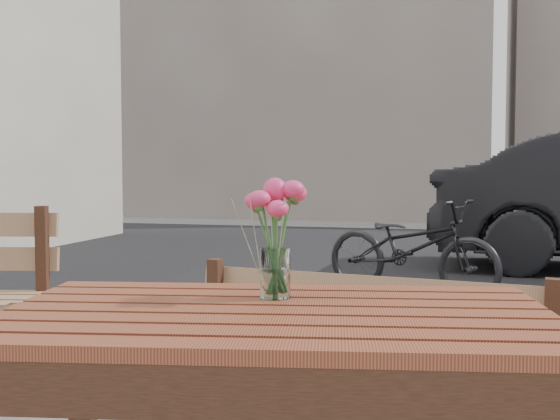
% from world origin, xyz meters
% --- Properties ---
extents(street, '(30.00, 8.12, 0.12)m').
position_xyz_m(street, '(0.00, 5.06, 0.03)').
color(street, black).
rests_on(street, ground).
extents(backdrop_buildings, '(15.50, 4.00, 8.00)m').
position_xyz_m(backdrop_buildings, '(0.17, 14.40, 3.60)').
color(backdrop_buildings, slate).
rests_on(backdrop_buildings, ground).
extents(main_table, '(1.35, 0.93, 0.77)m').
position_xyz_m(main_table, '(-0.03, -0.07, 0.64)').
color(main_table, '#5E2618').
rests_on(main_table, ground).
extents(main_bench, '(1.29, 0.56, 0.78)m').
position_xyz_m(main_bench, '(0.07, 0.64, 0.47)').
color(main_bench, '#9C7850').
rests_on(main_bench, ground).
extents(main_vase, '(0.16, 0.16, 0.30)m').
position_xyz_m(main_vase, '(-0.07, 0.07, 0.95)').
color(main_vase, white).
rests_on(main_vase, main_table).
extents(bicycle, '(1.67, 1.11, 0.83)m').
position_xyz_m(bicycle, '(-0.00, 4.42, 0.42)').
color(bicycle, black).
rests_on(bicycle, ground).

